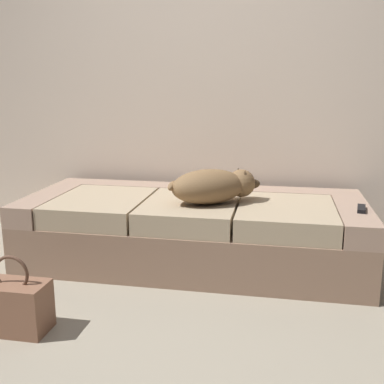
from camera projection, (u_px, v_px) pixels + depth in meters
The scene contains 6 objects.
ground_plane at pixel (146, 355), 2.01m from camera, with size 10.00×10.00×0.00m, color gray.
back_wall at pixel (209, 48), 3.32m from camera, with size 6.40×0.10×2.80m, color beige.
couch at pixel (193, 230), 3.02m from camera, with size 2.16×0.91×0.43m.
dog_tan at pixel (214, 186), 2.82m from camera, with size 0.58×0.46×0.21m.
tv_remote at pixel (361, 209), 2.67m from camera, with size 0.04×0.15×0.02m, color black.
handbag at pixel (14, 306), 2.18m from camera, with size 0.32×0.18×0.38m.
Camera 1 is at (0.53, -1.72, 1.14)m, focal length 43.33 mm.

